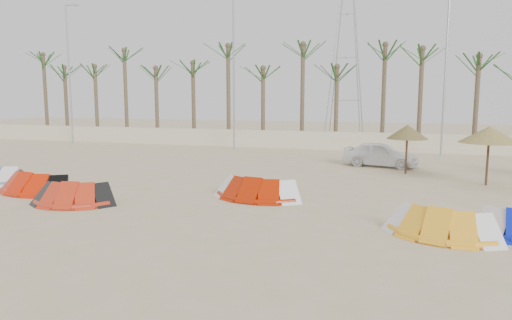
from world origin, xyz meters
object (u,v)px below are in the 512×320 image
(kite_red_left, at_px, (39,181))
(kite_red_mid, at_px, (78,192))
(car, at_px, (381,154))
(kite_orange, at_px, (440,220))
(parasol_mid, at_px, (489,135))
(parasol_left, at_px, (407,132))
(kite_red_right, at_px, (258,187))

(kite_red_left, relative_size, kite_red_mid, 1.19)
(kite_red_mid, relative_size, car, 0.79)
(kite_red_mid, bearing_deg, kite_red_left, 154.87)
(kite_orange, bearing_deg, kite_red_left, 173.84)
(parasol_mid, relative_size, car, 0.64)
(kite_red_left, bearing_deg, parasol_left, 31.88)
(kite_red_right, distance_m, kite_orange, 6.83)
(car, bearing_deg, kite_red_mid, 154.62)
(kite_red_right, bearing_deg, parasol_mid, 31.29)
(kite_red_right, distance_m, parasol_mid, 10.28)
(kite_red_mid, xyz_separation_m, kite_red_right, (5.83, 2.83, 0.00))
(parasol_mid, bearing_deg, parasol_left, 146.60)
(kite_red_left, relative_size, car, 0.94)
(kite_red_right, bearing_deg, kite_orange, -26.45)
(kite_red_left, height_order, parasol_mid, parasol_mid)
(kite_red_left, xyz_separation_m, car, (12.94, 10.89, 0.26))
(kite_orange, height_order, parasol_mid, parasol_mid)
(kite_red_left, bearing_deg, car, 40.10)
(kite_red_mid, distance_m, car, 15.82)
(parasol_mid, xyz_separation_m, car, (-4.53, 4.21, -1.50))
(kite_red_right, distance_m, parasol_left, 9.31)
(kite_red_mid, relative_size, kite_red_right, 0.90)
(parasol_mid, bearing_deg, kite_red_left, -159.05)
(kite_red_mid, bearing_deg, parasol_mid, 29.17)
(kite_red_left, bearing_deg, kite_orange, -6.16)
(car, bearing_deg, kite_red_right, 170.09)
(kite_red_right, xyz_separation_m, parasol_left, (5.39, 7.41, 1.65))
(parasol_mid, distance_m, car, 6.36)
(kite_red_right, height_order, kite_orange, same)
(kite_red_left, relative_size, parasol_left, 1.54)
(kite_red_right, relative_size, parasol_mid, 1.39)
(kite_orange, xyz_separation_m, parasol_mid, (2.54, 8.30, 1.76))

